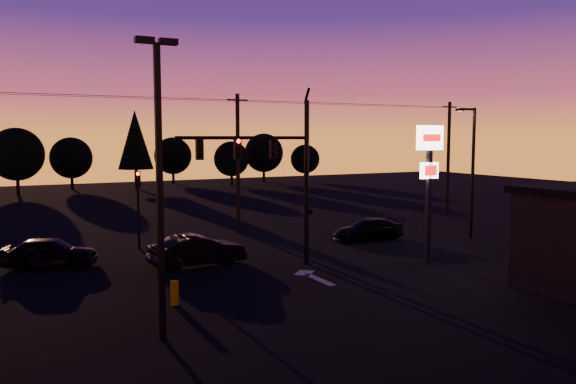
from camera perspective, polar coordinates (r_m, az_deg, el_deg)
name	(u,v)px	position (r m, az deg, el deg)	size (l,w,h in m)	color
ground	(322,287)	(23.83, 3.44, -9.57)	(120.00, 120.00, 0.00)	black
lane_arrow	(312,276)	(25.46, 2.47, -8.56)	(1.20, 3.10, 0.01)	beige
traffic_signal_mast	(277,165)	(26.49, -1.11, 2.80)	(6.79, 0.52, 8.58)	black
secondary_signal	(138,198)	(32.14, -14.98, -0.61)	(0.30, 0.31, 4.35)	black
parking_lot_light	(159,169)	(17.31, -12.95, 2.28)	(1.25, 0.30, 9.14)	black
pylon_sign	(429,164)	(28.39, 14.16, 2.77)	(1.50, 0.28, 6.80)	black
streetlight	(472,167)	(36.07, 18.17, 2.44)	(1.55, 0.35, 8.00)	black
utility_pole_1	(238,163)	(36.49, -5.11, 3.00)	(1.40, 0.26, 9.00)	black
utility_pole_2	(448,158)	(46.39, 15.97, 3.36)	(1.40, 0.26, 9.00)	black
power_wires	(237,101)	(36.53, -5.16, 9.24)	(36.00, 1.22, 0.07)	black
bollard	(174,293)	(21.61, -11.46, -10.02)	(0.30, 0.30, 0.91)	#B68500
tree_2	(17,154)	(67.79, -25.86, 3.47)	(5.77, 5.78, 7.26)	black
tree_3	(71,158)	(72.21, -21.16, 3.25)	(4.95, 4.95, 6.22)	black
tree_4	(135,140)	(70.32, -15.26, 5.15)	(4.18, 4.18, 9.50)	black
tree_5	(173,156)	(76.66, -11.61, 3.63)	(4.95, 4.95, 6.22)	black
tree_6	(231,159)	(72.90, -5.77, 3.37)	(4.54, 4.54, 5.71)	black
tree_7	(264,153)	(78.00, -2.48, 4.00)	(5.36, 5.36, 6.74)	black
tree_8	(305,159)	(79.87, 1.75, 3.36)	(4.12, 4.12, 5.19)	black
car_left	(50,252)	(29.32, -23.01, -5.65)	(1.75, 4.34, 1.48)	black
car_mid	(198,250)	(27.68, -9.17, -5.87)	(1.61, 4.62, 1.52)	black
car_right	(368,230)	(34.45, 8.13, -3.80)	(1.79, 4.41, 1.28)	black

